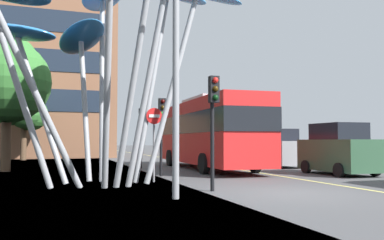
{
  "coord_description": "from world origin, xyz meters",
  "views": [
    {
      "loc": [
        -6.52,
        -10.5,
        1.52
      ],
      "look_at": [
        -0.32,
        8.05,
        2.5
      ],
      "focal_mm": 38.57,
      "sensor_mm": 36.0,
      "label": 1
    }
  ],
  "objects_px": {
    "red_bus": "(208,130)",
    "car_parked_far": "(276,149)",
    "leaf_sculpture": "(92,2)",
    "car_side_street": "(234,149)",
    "traffic_light_kerb_near": "(213,108)",
    "car_far_side": "(207,147)",
    "car_parked_mid": "(339,150)",
    "street_lamp": "(191,26)",
    "no_entry_sign": "(154,133)",
    "traffic_light_kerb_far": "(162,120)",
    "traffic_light_island_mid": "(141,125)"
  },
  "relations": [
    {
      "from": "no_entry_sign",
      "to": "traffic_light_island_mid",
      "type": "bearing_deg",
      "value": 82.2
    },
    {
      "from": "traffic_light_island_mid",
      "to": "car_side_street",
      "type": "bearing_deg",
      "value": 34.24
    },
    {
      "from": "traffic_light_kerb_far",
      "to": "leaf_sculpture",
      "type": "bearing_deg",
      "value": -138.19
    },
    {
      "from": "traffic_light_kerb_far",
      "to": "car_parked_far",
      "type": "bearing_deg",
      "value": 28.61
    },
    {
      "from": "leaf_sculpture",
      "to": "car_parked_far",
      "type": "relative_size",
      "value": 2.57
    },
    {
      "from": "red_bus",
      "to": "no_entry_sign",
      "type": "distance_m",
      "value": 7.15
    },
    {
      "from": "traffic_light_kerb_far",
      "to": "street_lamp",
      "type": "height_order",
      "value": "street_lamp"
    },
    {
      "from": "car_parked_mid",
      "to": "car_far_side",
      "type": "height_order",
      "value": "car_parked_mid"
    },
    {
      "from": "car_side_street",
      "to": "no_entry_sign",
      "type": "distance_m",
      "value": 15.49
    },
    {
      "from": "car_parked_mid",
      "to": "car_side_street",
      "type": "bearing_deg",
      "value": 88.64
    },
    {
      "from": "traffic_light_kerb_near",
      "to": "car_side_street",
      "type": "relative_size",
      "value": 0.76
    },
    {
      "from": "car_parked_mid",
      "to": "car_far_side",
      "type": "xyz_separation_m",
      "value": [
        0.4,
        17.92,
        -0.15
      ]
    },
    {
      "from": "traffic_light_kerb_far",
      "to": "no_entry_sign",
      "type": "xyz_separation_m",
      "value": [
        -0.84,
        -2.16,
        -0.6
      ]
    },
    {
      "from": "traffic_light_kerb_far",
      "to": "traffic_light_island_mid",
      "type": "bearing_deg",
      "value": 88.3
    },
    {
      "from": "traffic_light_kerb_far",
      "to": "no_entry_sign",
      "type": "distance_m",
      "value": 2.39
    },
    {
      "from": "traffic_light_island_mid",
      "to": "car_side_street",
      "type": "relative_size",
      "value": 0.71
    },
    {
      "from": "traffic_light_kerb_near",
      "to": "car_parked_far",
      "type": "relative_size",
      "value": 0.77
    },
    {
      "from": "traffic_light_kerb_near",
      "to": "traffic_light_kerb_far",
      "type": "xyz_separation_m",
      "value": [
        -0.2,
        5.52,
        -0.1
      ]
    },
    {
      "from": "traffic_light_island_mid",
      "to": "car_side_street",
      "type": "height_order",
      "value": "traffic_light_island_mid"
    },
    {
      "from": "traffic_light_kerb_far",
      "to": "car_parked_mid",
      "type": "relative_size",
      "value": 0.87
    },
    {
      "from": "car_parked_far",
      "to": "red_bus",
      "type": "bearing_deg",
      "value": -169.79
    },
    {
      "from": "car_parked_far",
      "to": "no_entry_sign",
      "type": "height_order",
      "value": "no_entry_sign"
    },
    {
      "from": "car_parked_far",
      "to": "car_far_side",
      "type": "height_order",
      "value": "car_parked_far"
    },
    {
      "from": "red_bus",
      "to": "traffic_light_kerb_far",
      "type": "xyz_separation_m",
      "value": [
        -3.47,
        -3.54,
        0.33
      ]
    },
    {
      "from": "traffic_light_kerb_far",
      "to": "car_far_side",
      "type": "xyz_separation_m",
      "value": [
        8.18,
        16.37,
        -1.48
      ]
    },
    {
      "from": "red_bus",
      "to": "traffic_light_kerb_far",
      "type": "height_order",
      "value": "red_bus"
    },
    {
      "from": "red_bus",
      "to": "car_far_side",
      "type": "height_order",
      "value": "red_bus"
    },
    {
      "from": "street_lamp",
      "to": "car_far_side",
      "type": "bearing_deg",
      "value": 68.46
    },
    {
      "from": "car_side_street",
      "to": "traffic_light_kerb_far",
      "type": "bearing_deg",
      "value": -127.62
    },
    {
      "from": "traffic_light_kerb_near",
      "to": "no_entry_sign",
      "type": "xyz_separation_m",
      "value": [
        -1.04,
        3.36,
        -0.7
      ]
    },
    {
      "from": "street_lamp",
      "to": "car_parked_far",
      "type": "bearing_deg",
      "value": 51.07
    },
    {
      "from": "traffic_light_kerb_near",
      "to": "car_far_side",
      "type": "bearing_deg",
      "value": 69.95
    },
    {
      "from": "car_side_street",
      "to": "traffic_light_island_mid",
      "type": "bearing_deg",
      "value": -145.76
    },
    {
      "from": "traffic_light_island_mid",
      "to": "no_entry_sign",
      "type": "distance_m",
      "value": 7.33
    },
    {
      "from": "car_parked_mid",
      "to": "street_lamp",
      "type": "distance_m",
      "value": 10.66
    },
    {
      "from": "leaf_sculpture",
      "to": "traffic_light_kerb_near",
      "type": "xyz_separation_m",
      "value": [
        3.39,
        -2.66,
        -3.72
      ]
    },
    {
      "from": "red_bus",
      "to": "leaf_sculpture",
      "type": "xyz_separation_m",
      "value": [
        -6.67,
        -6.4,
        4.15
      ]
    },
    {
      "from": "leaf_sculpture",
      "to": "car_side_street",
      "type": "height_order",
      "value": "leaf_sculpture"
    },
    {
      "from": "red_bus",
      "to": "no_entry_sign",
      "type": "bearing_deg",
      "value": -127.12
    },
    {
      "from": "car_parked_mid",
      "to": "street_lamp",
      "type": "xyz_separation_m",
      "value": [
        -8.68,
        -5.08,
        3.52
      ]
    },
    {
      "from": "car_parked_mid",
      "to": "car_side_street",
      "type": "distance_m",
      "value": 12.03
    },
    {
      "from": "traffic_light_kerb_near",
      "to": "no_entry_sign",
      "type": "bearing_deg",
      "value": 107.19
    },
    {
      "from": "car_parked_mid",
      "to": "no_entry_sign",
      "type": "distance_m",
      "value": 8.68
    },
    {
      "from": "red_bus",
      "to": "traffic_light_kerb_far",
      "type": "distance_m",
      "value": 4.97
    },
    {
      "from": "leaf_sculpture",
      "to": "car_parked_mid",
      "type": "relative_size",
      "value": 3.01
    },
    {
      "from": "traffic_light_kerb_near",
      "to": "street_lamp",
      "type": "distance_m",
      "value": 2.61
    },
    {
      "from": "red_bus",
      "to": "car_parked_far",
      "type": "bearing_deg",
      "value": 10.21
    },
    {
      "from": "traffic_light_kerb_far",
      "to": "no_entry_sign",
      "type": "relative_size",
      "value": 1.22
    },
    {
      "from": "car_side_street",
      "to": "street_lamp",
      "type": "relative_size",
      "value": 0.64
    },
    {
      "from": "traffic_light_kerb_near",
      "to": "traffic_light_kerb_far",
      "type": "relative_size",
      "value": 1.04
    }
  ]
}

